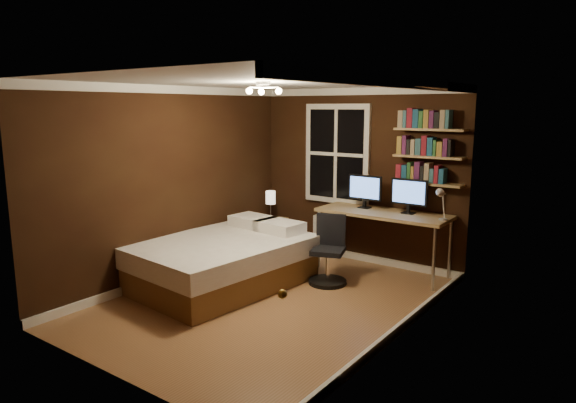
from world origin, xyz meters
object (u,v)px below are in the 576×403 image
Objects in this scene: radiator at (327,236)px; monitor_left at (365,192)px; desk at (383,216)px; bed at (223,261)px; monitor_right at (409,196)px; office_chair at (329,259)px; nightstand at (271,235)px; bedside_lamp at (271,205)px; desk_lamp at (442,204)px.

monitor_left reaches higher than radiator.
radiator is 0.35× the size of desk.
monitor_right is (1.73, 1.73, 0.76)m from bed.
desk is 0.45m from monitor_left.
monitor_right is (1.35, -0.15, 0.77)m from radiator.
radiator is at bearing 84.32° from bed.
monitor_left is at bearing 164.81° from desk.
radiator is 1.24× the size of monitor_right.
monitor_right is 1.35m from office_chair.
radiator is at bearing 167.64° from monitor_left.
bed reaches higher than radiator.
monitor_right reaches higher than nightstand.
bedside_lamp reaches higher than radiator.
monitor_right is (0.32, 0.09, 0.29)m from desk.
bed is at bearing -160.56° from office_chair.
nightstand is at bearing 111.95° from bed.
desk is at bearing -13.27° from radiator.
office_chair is (0.66, -1.04, 0.01)m from radiator.
desk is at bearing -8.26° from nightstand.
monitor_right is at bearing 50.77° from bed.
desk is (1.41, 1.64, 0.47)m from bed.
bed is at bearing -130.68° from desk.
monitor_left is 0.56× the size of office_chair.
bed is 5.29× the size of bedside_lamp.
nightstand is 1.94m from desk.
monitor_right is 0.55m from desk_lamp.
office_chair is (-1.20, -0.67, -0.75)m from desk_lamp.
monitor_right is at bearing -6.23° from nightstand.
bedside_lamp is at bearing 111.95° from bed.
bedside_lamp reaches higher than bed.
monitor_left is (1.54, 0.16, 0.82)m from nightstand.
bedside_lamp is 1.72m from office_chair.
monitor_left reaches higher than bedside_lamp.
desk_lamp reaches higher than bedside_lamp.
bed is 5.23× the size of desk_lamp.
radiator is 0.70× the size of office_chair.
monitor_left reaches higher than bed.
monitor_left is (1.08, 1.73, 0.76)m from bed.
monitor_left reaches higher than nightstand.
monitor_left is (0.70, -0.15, 0.77)m from radiator.
bedside_lamp is at bearing -175.89° from monitor_right.
bedside_lamp is 0.99× the size of desk_lamp.
nightstand is at bearing -175.89° from monitor_right.
desk is at bearing -164.31° from monitor_right.
desk reaches higher than nightstand.
nightstand is 1.67m from office_chair.
monitor_left is 1.16m from office_chair.
radiator is at bearing 168.94° from desk_lamp.
radiator is at bearing 166.73° from desk.
office_chair is (1.04, 0.85, 0.01)m from bed.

